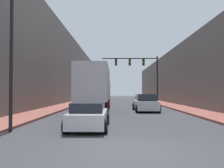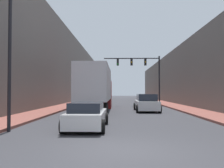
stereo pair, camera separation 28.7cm
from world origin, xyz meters
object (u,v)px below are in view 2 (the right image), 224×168
Objects in this scene: semi_truck at (97,88)px; suv_car at (146,103)px; sedan_car at (87,116)px; traffic_signal_gantry at (144,70)px; street_lamp at (10,34)px.

semi_truck is 2.45× the size of suv_car.
semi_truck is at bearing 92.58° from sedan_car.
traffic_signal_gantry is (5.00, 21.03, 4.13)m from sedan_car.
semi_truck is at bearing 75.79° from street_lamp.
semi_truck is at bearing -178.03° from suv_car.
suv_car is (4.66, 0.16, -1.45)m from semi_truck.
traffic_signal_gantry is (5.49, 10.31, 2.55)m from semi_truck.
semi_truck is 4.88m from suv_car.
suv_car is 0.66× the size of traffic_signal_gantry.
sedan_car is 11.66m from suv_car.
semi_truck is 1.61× the size of traffic_signal_gantry.
sedan_car is 5.35m from street_lamp.
street_lamp is (-7.66, -12.01, 3.76)m from suv_car.
traffic_signal_gantry is (0.83, 10.15, 4.00)m from suv_car.
semi_truck is 1.70× the size of street_lamp.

